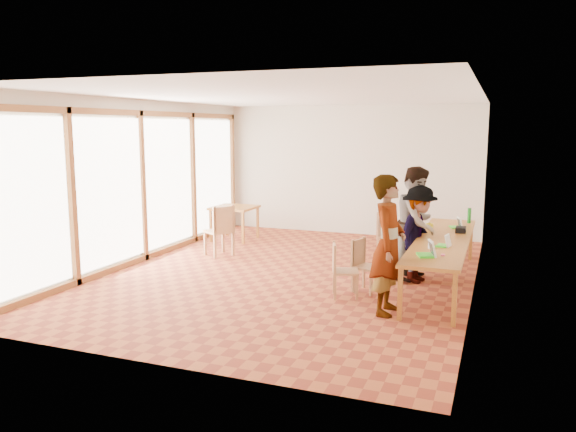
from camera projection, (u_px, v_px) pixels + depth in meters
The scene contains 25 objects.
ground at pixel (290, 274), 9.65m from camera, with size 8.00×8.00×0.00m, color #A54D27.
wall_back at pixel (350, 170), 13.11m from camera, with size 6.00×0.10×3.00m, color beige.
wall_front at pixel (153, 226), 5.72m from camera, with size 6.00×0.10×3.00m, color beige.
wall_right at pixel (478, 195), 8.36m from camera, with size 0.10×8.00×3.00m, color beige.
window_wall at pixel (142, 181), 10.45m from camera, with size 0.10×8.00×3.00m, color white.
ceiling at pixel (290, 95), 9.18m from camera, with size 6.00×8.00×0.04m, color white.
communal_table at pixel (443, 241), 8.89m from camera, with size 0.80×4.00×0.75m.
side_table at pixel (234, 210), 12.49m from camera, with size 0.90×0.90×0.75m.
chair_near at pixel (340, 264), 8.28m from camera, with size 0.47×0.47×0.43m.
chair_mid at pixel (363, 259), 8.58m from camera, with size 0.48×0.48×0.43m.
chair_far at pixel (385, 230), 10.61m from camera, with size 0.44×0.44×0.49m.
chair_empty at pixel (413, 226), 11.21m from camera, with size 0.54×0.54×0.47m.
chair_spare at pixel (221, 225), 10.87m from camera, with size 0.65×0.65×0.53m.
person_near at pixel (388, 245), 7.48m from camera, with size 0.69×0.45×1.88m, color gray.
person_mid at pixel (417, 223), 9.21m from camera, with size 0.91×0.71×1.87m, color gray.
person_far at pixel (419, 234), 9.03m from camera, with size 1.02×0.59×1.58m, color gray.
laptop_near at pixel (429, 252), 7.65m from camera, with size 0.31×0.32×0.23m.
laptop_mid at pixel (445, 243), 8.27m from camera, with size 0.22×0.25×0.19m.
laptop_far at pixel (457, 225), 9.82m from camera, with size 0.26×0.27×0.19m.
yellow_mug at pixel (429, 226), 9.66m from camera, with size 0.14×0.14×0.11m, color yellow.
green_bottle at pixel (469, 216), 10.30m from camera, with size 0.07×0.07×0.28m, color #15681A.
clear_glass at pixel (430, 245), 8.15m from camera, with size 0.07×0.07×0.09m, color silver.
condiment_cup at pixel (460, 220), 10.45m from camera, with size 0.08×0.08×0.06m, color white.
pink_phone at pixel (443, 255), 7.71m from camera, with size 0.05×0.10×0.01m, color #C33A6E.
black_pouch at pixel (461, 230), 9.40m from camera, with size 0.16×0.26×0.09m, color black.
Camera 1 is at (3.29, -8.78, 2.49)m, focal length 35.00 mm.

